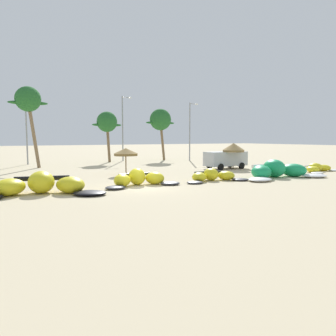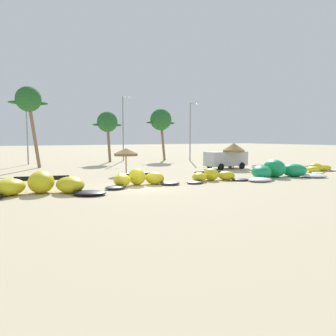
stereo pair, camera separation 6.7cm
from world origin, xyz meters
name	(u,v)px [view 2 (the right image)]	position (x,y,z in m)	size (l,w,h in m)	color
ground_plane	(140,187)	(0.00, 0.00, 0.00)	(260.00, 260.00, 0.00)	beige
kite_left	(41,186)	(-6.21, 0.54, 0.51)	(7.65, 4.56, 1.33)	black
kite_left_of_center	(139,179)	(0.32, 0.91, 0.45)	(5.78, 2.66, 1.19)	#333338
kite_center	(213,176)	(6.35, 0.33, 0.37)	(5.60, 2.85, 0.96)	#333338
kite_right_of_center	(278,171)	(12.31, -0.75, 0.57)	(8.31, 4.16, 1.50)	white
kite_right	(318,168)	(19.55, 0.65, 0.32)	(5.44, 3.09, 0.84)	white
beach_umbrella_middle	(126,152)	(2.11, 7.59, 2.05)	(2.21, 2.21, 2.40)	brown
beach_umbrella_near_palms	(234,148)	(13.91, 6.66, 2.30)	(2.35, 2.35, 2.78)	brown
parked_van	(225,159)	(13.50, 7.56, 1.09)	(4.62, 2.15, 1.84)	#B2B7BC
palm_left_of_gap	(29,101)	(-4.55, 18.68, 7.31)	(4.07, 2.72, 8.84)	#7F6647
palm_center_left	(107,123)	(5.79, 23.09, 5.39)	(4.15, 2.77, 6.88)	brown
palm_center_right	(161,120)	(14.04, 23.07, 5.93)	(4.75, 3.17, 7.59)	brown
lamppost_west_center	(28,128)	(-4.07, 24.17, 4.57)	(1.78, 0.24, 8.08)	gray
lamppost_east_center	(124,125)	(8.75, 24.56, 5.14)	(1.56, 0.24, 9.26)	gray
lamppost_east	(191,128)	(17.36, 20.05, 4.69)	(1.51, 0.24, 8.39)	gray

